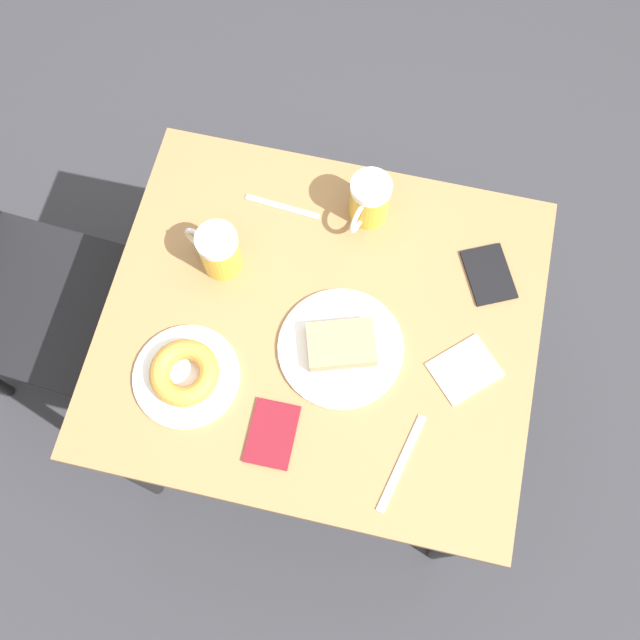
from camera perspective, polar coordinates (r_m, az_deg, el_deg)
ground_plane at (r=2.14m, az=0.00°, el=-6.75°), size 8.00×8.00×0.00m
table at (r=1.51m, az=0.00°, el=-1.15°), size 0.76×0.88×0.72m
plate_with_cake at (r=1.42m, az=1.69°, el=-2.15°), size 0.25×0.25×0.04m
plate_with_donut at (r=1.42m, az=-10.73°, el=-4.27°), size 0.21×0.21×0.05m
beer_mug_left at (r=1.50m, az=3.94°, el=9.53°), size 0.12×0.08×0.12m
beer_mug_center at (r=1.46m, az=-8.14°, el=5.55°), size 0.08×0.12×0.12m
napkin_folded at (r=1.44m, az=11.50°, el=-3.91°), size 0.16×0.16×0.00m
fork at (r=1.55m, az=-3.03°, el=9.03°), size 0.03×0.17×0.00m
knife at (r=1.38m, az=6.55°, el=-11.30°), size 0.20×0.06×0.00m
passport_near_edge at (r=1.52m, az=13.34°, el=3.57°), size 0.15×0.13×0.01m
passport_far_edge at (r=1.39m, az=-3.86°, el=-9.07°), size 0.13×0.09×0.01m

